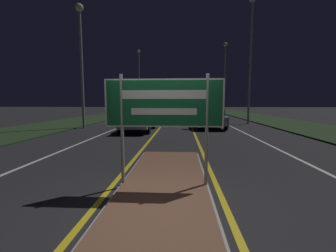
% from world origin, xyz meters
% --- Properties ---
extents(ground_plane, '(160.00, 160.00, 0.00)m').
position_xyz_m(ground_plane, '(0.00, 0.00, 0.00)').
color(ground_plane, '#232326').
extents(median_island, '(1.94, 6.32, 0.10)m').
position_xyz_m(median_island, '(0.00, 0.94, 0.04)').
color(median_island, '#999993').
rests_on(median_island, ground_plane).
extents(verge_left, '(5.00, 100.00, 0.08)m').
position_xyz_m(verge_left, '(-9.50, 20.00, 0.04)').
color(verge_left, '#23381E').
rests_on(verge_left, ground_plane).
extents(verge_right, '(5.00, 100.00, 0.08)m').
position_xyz_m(verge_right, '(9.50, 20.00, 0.04)').
color(verge_right, '#23381E').
rests_on(verge_right, ground_plane).
extents(centre_line_yellow_left, '(0.12, 70.00, 0.01)m').
position_xyz_m(centre_line_yellow_left, '(-1.16, 25.00, 0.00)').
color(centre_line_yellow_left, gold).
rests_on(centre_line_yellow_left, ground_plane).
extents(centre_line_yellow_right, '(0.12, 70.00, 0.01)m').
position_xyz_m(centre_line_yellow_right, '(1.16, 25.00, 0.00)').
color(centre_line_yellow_right, gold).
rests_on(centre_line_yellow_right, ground_plane).
extents(lane_line_white_left, '(0.12, 70.00, 0.01)m').
position_xyz_m(lane_line_white_left, '(-4.20, 25.00, 0.00)').
color(lane_line_white_left, silver).
rests_on(lane_line_white_left, ground_plane).
extents(lane_line_white_right, '(0.12, 70.00, 0.01)m').
position_xyz_m(lane_line_white_right, '(4.20, 25.00, 0.00)').
color(lane_line_white_right, silver).
rests_on(lane_line_white_right, ground_plane).
extents(edge_line_white_left, '(0.10, 70.00, 0.01)m').
position_xyz_m(edge_line_white_left, '(-7.20, 25.00, 0.00)').
color(edge_line_white_left, silver).
rests_on(edge_line_white_left, ground_plane).
extents(edge_line_white_right, '(0.10, 70.00, 0.01)m').
position_xyz_m(edge_line_white_right, '(7.20, 25.00, 0.00)').
color(edge_line_white_right, silver).
rests_on(edge_line_white_right, ground_plane).
extents(highway_sign, '(2.50, 0.07, 2.34)m').
position_xyz_m(highway_sign, '(0.00, 0.94, 1.76)').
color(highway_sign, '#9E9E99').
rests_on(highway_sign, median_island).
extents(streetlight_left_near, '(0.54, 0.54, 8.45)m').
position_xyz_m(streetlight_left_near, '(-6.51, 11.70, 5.60)').
color(streetlight_left_near, '#9E9E99').
rests_on(streetlight_left_near, ground_plane).
extents(streetlight_left_far, '(0.50, 0.50, 9.93)m').
position_xyz_m(streetlight_left_far, '(-6.25, 31.76, 6.20)').
color(streetlight_left_far, '#9E9E99').
rests_on(streetlight_left_far, ground_plane).
extents(streetlight_right_near, '(0.53, 0.53, 10.48)m').
position_xyz_m(streetlight_right_near, '(6.12, 15.83, 6.68)').
color(streetlight_right_near, '#9E9E99').
rests_on(streetlight_right_near, ground_plane).
extents(streetlight_right_far, '(0.56, 0.56, 9.96)m').
position_xyz_m(streetlight_right_far, '(6.36, 28.24, 6.55)').
color(streetlight_right_far, '#9E9E99').
rests_on(streetlight_right_far, ground_plane).
extents(car_receding_0, '(2.00, 4.63, 1.40)m').
position_xyz_m(car_receding_0, '(2.46, 12.69, 0.74)').
color(car_receding_0, '#B7B7BC').
rests_on(car_receding_0, ground_plane).
extents(car_receding_1, '(1.89, 4.06, 1.36)m').
position_xyz_m(car_receding_1, '(2.36, 20.14, 0.71)').
color(car_receding_1, navy).
rests_on(car_receding_1, ground_plane).
extents(car_receding_2, '(1.90, 4.83, 1.51)m').
position_xyz_m(car_receding_2, '(2.44, 34.10, 0.80)').
color(car_receding_2, '#B7B7BC').
rests_on(car_receding_2, ground_plane).
extents(car_receding_3, '(1.96, 4.84, 1.55)m').
position_xyz_m(car_receding_3, '(2.82, 41.96, 0.81)').
color(car_receding_3, maroon).
rests_on(car_receding_3, ground_plane).
extents(car_approaching_0, '(1.85, 4.31, 1.37)m').
position_xyz_m(car_approaching_0, '(-2.36, 10.56, 0.73)').
color(car_approaching_0, '#B7B7BC').
rests_on(car_approaching_0, ground_plane).
extents(car_approaching_1, '(1.86, 4.28, 1.39)m').
position_xyz_m(car_approaching_1, '(-5.80, 22.18, 0.75)').
color(car_approaching_1, maroon).
rests_on(car_approaching_1, ground_plane).
extents(car_approaching_2, '(1.88, 4.56, 1.48)m').
position_xyz_m(car_approaching_2, '(-5.74, 36.96, 0.77)').
color(car_approaching_2, black).
rests_on(car_approaching_2, ground_plane).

